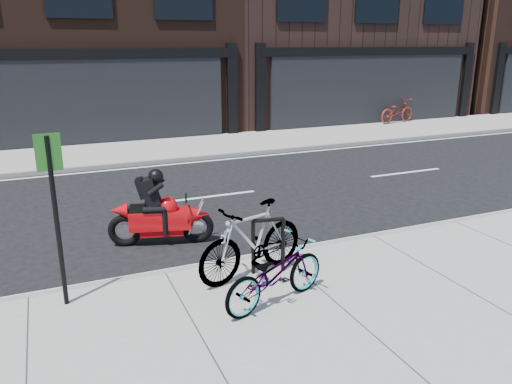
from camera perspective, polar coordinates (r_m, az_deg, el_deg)
name	(u,v)px	position (r m, az deg, el deg)	size (l,w,h in m)	color
ground	(238,223)	(10.50, -2.09, -3.57)	(120.00, 120.00, 0.00)	black
sidewalk_near	(385,350)	(6.54, 14.58, -17.12)	(60.00, 6.00, 0.13)	gray
sidewalk_far	(158,150)	(17.68, -11.18, 4.79)	(60.00, 3.50, 0.13)	gray
bike_rack	(268,241)	(7.85, 1.42, -5.59)	(0.54, 0.16, 0.91)	black
bicycle_front	(275,273)	(6.98, 2.19, -9.28)	(0.61, 1.75, 0.92)	gray
bicycle_rear	(252,240)	(7.73, -0.46, -5.50)	(0.56, 1.98, 1.19)	gray
motorcycle	(165,214)	(9.41, -10.35, -2.46)	(1.92, 0.85, 1.46)	black
bicycle_far	(397,111)	(23.54, 15.81, 8.90)	(0.71, 2.03, 1.07)	maroon
sign_post	(55,206)	(7.11, -22.00, -1.52)	(0.33, 0.07, 2.41)	black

